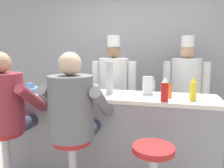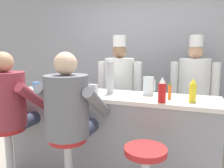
{
  "view_description": "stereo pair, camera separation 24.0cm",
  "coord_description": "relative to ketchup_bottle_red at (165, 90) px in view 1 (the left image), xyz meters",
  "views": [
    {
      "loc": [
        0.68,
        -2.03,
        1.48
      ],
      "look_at": [
        0.06,
        0.27,
        1.13
      ],
      "focal_mm": 35.0,
      "sensor_mm": 36.0,
      "label": 1
    },
    {
      "loc": [
        0.91,
        -1.96,
        1.48
      ],
      "look_at": [
        0.06,
        0.27,
        1.13
      ],
      "focal_mm": 35.0,
      "sensor_mm": 36.0,
      "label": 2
    }
  ],
  "objects": [
    {
      "name": "hot_sauce_bottle_orange",
      "position": [
        0.05,
        0.17,
        -0.04
      ],
      "size": [
        0.03,
        0.03,
        0.16
      ],
      "color": "orange",
      "rests_on": "diner_counter"
    },
    {
      "name": "diner_seated_maroon",
      "position": [
        -1.53,
        -0.34,
        -0.18
      ],
      "size": [
        0.61,
        0.6,
        1.49
      ],
      "color": "#B2B5BA",
      "rests_on": "ground_plane"
    },
    {
      "name": "water_pitcher_clear",
      "position": [
        -0.19,
        0.32,
        -0.01
      ],
      "size": [
        0.14,
        0.12,
        0.2
      ],
      "color": "silver",
      "rests_on": "diner_counter"
    },
    {
      "name": "wall_back",
      "position": [
        -0.63,
        1.75,
        0.23
      ],
      "size": [
        10.0,
        0.06,
        2.7
      ],
      "color": "#99999E",
      "rests_on": "ground_plane"
    },
    {
      "name": "cereal_bowl",
      "position": [
        -1.47,
        0.08,
        -0.09
      ],
      "size": [
        0.13,
        0.13,
        0.05
      ],
      "color": "#4C7FB7",
      "rests_on": "diner_counter"
    },
    {
      "name": "napkin_dispenser_chrome",
      "position": [
        -0.75,
        0.05,
        -0.05
      ],
      "size": [
        0.12,
        0.07,
        0.13
      ],
      "color": "silver",
      "rests_on": "diner_counter"
    },
    {
      "name": "ketchup_bottle_red",
      "position": [
        0.0,
        0.0,
        0.0
      ],
      "size": [
        0.07,
        0.07,
        0.24
      ],
      "color": "red",
      "rests_on": "diner_counter"
    },
    {
      "name": "mustard_bottle_yellow",
      "position": [
        0.27,
        0.11,
        -0.0
      ],
      "size": [
        0.07,
        0.07,
        0.23
      ],
      "color": "yellow",
      "rests_on": "diner_counter"
    },
    {
      "name": "cup_stack_steel",
      "position": [
        -0.62,
        0.25,
        0.07
      ],
      "size": [
        0.09,
        0.09,
        0.36
      ],
      "color": "#B7BABF",
      "rests_on": "diner_counter"
    },
    {
      "name": "breakfast_plate",
      "position": [
        -1.14,
        0.06,
        -0.1
      ],
      "size": [
        0.25,
        0.25,
        0.05
      ],
      "color": "white",
      "rests_on": "diner_counter"
    },
    {
      "name": "cook_in_whites_far",
      "position": [
        0.27,
        1.29,
        -0.18
      ],
      "size": [
        0.67,
        0.43,
        1.72
      ],
      "color": "#232328",
      "rests_on": "ground_plane"
    },
    {
      "name": "cook_in_whites_near",
      "position": [
        -0.77,
        1.0,
        -0.18
      ],
      "size": [
        0.67,
        0.43,
        1.72
      ],
      "color": "#232328",
      "rests_on": "ground_plane"
    },
    {
      "name": "coffee_mug_blue",
      "position": [
        -1.7,
        0.29,
        -0.07
      ],
      "size": [
        0.13,
        0.09,
        0.08
      ],
      "color": "#4C7AB2",
      "rests_on": "diner_counter"
    },
    {
      "name": "diner_counter",
      "position": [
        -0.63,
        0.22,
        -0.62
      ],
      "size": [
        2.38,
        0.59,
        1.01
      ],
      "color": "gray",
      "rests_on": "ground_plane"
    },
    {
      "name": "diner_seated_grey",
      "position": [
        -0.8,
        -0.34,
        -0.18
      ],
      "size": [
        0.61,
        0.6,
        1.48
      ],
      "color": "#B2B5BA",
      "rests_on": "ground_plane"
    }
  ]
}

